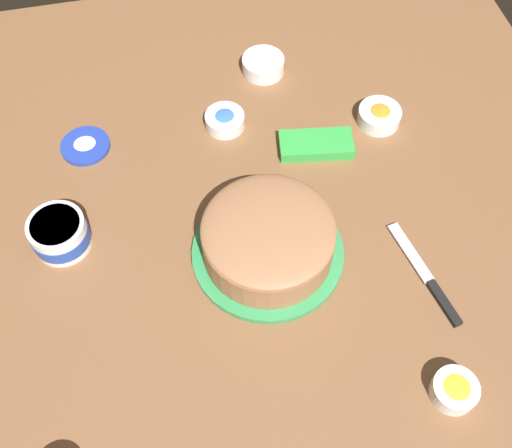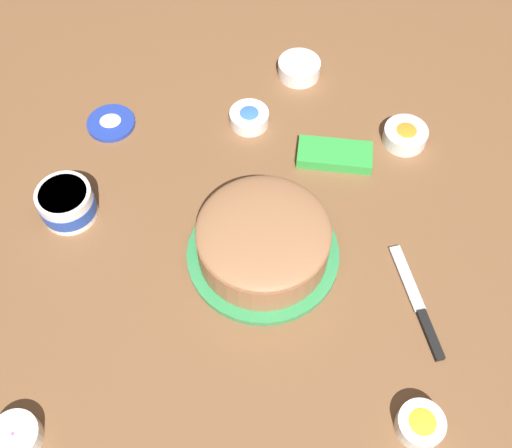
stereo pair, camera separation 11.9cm
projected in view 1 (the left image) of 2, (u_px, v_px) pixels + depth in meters
ground_plane at (250, 223)px, 1.23m from camera, size 1.54×1.54×0.00m
frosted_cake at (268, 241)px, 1.15m from camera, size 0.30×0.30×0.11m
frosting_tub at (59, 233)px, 1.18m from camera, size 0.11×0.11×0.07m
frosting_tub_lid at (85, 146)px, 1.33m from camera, size 0.11×0.11×0.02m
spreading_knife at (430, 282)px, 1.15m from camera, size 0.07×0.24×0.01m
sprinkle_bowl_blue at (226, 120)px, 1.36m from camera, size 0.09×0.09×0.03m
sprinkle_bowl_yellow at (455, 390)px, 1.03m from camera, size 0.08×0.08×0.04m
sprinkle_bowl_orange at (379, 115)px, 1.36m from camera, size 0.10×0.10×0.04m
sprinkle_bowl_rainbow at (263, 65)px, 1.44m from camera, size 0.10×0.10×0.04m
candy_box_lower at (316, 145)px, 1.32m from camera, size 0.17×0.10×0.03m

